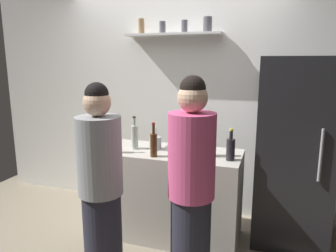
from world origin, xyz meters
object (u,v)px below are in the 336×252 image
at_px(utensil_holder, 155,143).
at_px(person_grey_hoodie, 101,189).
at_px(wine_bottle_amber_glass, 154,144).
at_px(wine_bottle_pale_glass, 135,136).
at_px(person_pink_top, 191,191).
at_px(wine_bottle_dark_glass, 231,149).
at_px(baking_pan, 185,147).
at_px(refrigerator, 294,152).
at_px(wine_bottle_green_glass, 113,142).
at_px(water_bottle_plastic, 211,144).

height_order(utensil_holder, person_grey_hoodie, person_grey_hoodie).
height_order(wine_bottle_amber_glass, person_grey_hoodie, person_grey_hoodie).
distance_m(wine_bottle_pale_glass, person_pink_top, 1.06).
bearing_deg(person_pink_top, wine_bottle_amber_glass, 160.70).
bearing_deg(wine_bottle_dark_glass, utensil_holder, 170.48).
xyz_separation_m(baking_pan, wine_bottle_pale_glass, (-0.49, -0.13, 0.10)).
height_order(refrigerator, utensil_holder, refrigerator).
bearing_deg(wine_bottle_pale_glass, person_grey_hoodie, -84.38).
height_order(wine_bottle_dark_glass, wine_bottle_green_glass, wine_bottle_green_glass).
height_order(wine_bottle_amber_glass, water_bottle_plastic, wine_bottle_amber_glass).
bearing_deg(water_bottle_plastic, wine_bottle_pale_glass, 179.18).
relative_size(utensil_holder, person_grey_hoodie, 0.13).
bearing_deg(baking_pan, refrigerator, 10.77).
relative_size(baking_pan, person_grey_hoodie, 0.21).
bearing_deg(utensil_holder, baking_pan, 15.58).
height_order(baking_pan, wine_bottle_amber_glass, wine_bottle_amber_glass).
relative_size(wine_bottle_green_glass, person_pink_top, 0.18).
xyz_separation_m(utensil_holder, water_bottle_plastic, (0.57, -0.06, 0.05)).
bearing_deg(wine_bottle_dark_glass, person_grey_hoodie, -140.22).
bearing_deg(wine_bottle_amber_glass, refrigerator, 22.59).
height_order(utensil_holder, wine_bottle_pale_glass, wine_bottle_pale_glass).
height_order(refrigerator, person_grey_hoodie, refrigerator).
distance_m(utensil_holder, water_bottle_plastic, 0.57).
distance_m(baking_pan, wine_bottle_dark_glass, 0.52).
height_order(refrigerator, wine_bottle_green_glass, refrigerator).
xyz_separation_m(baking_pan, utensil_holder, (-0.29, -0.08, 0.04)).
height_order(refrigerator, wine_bottle_pale_glass, refrigerator).
bearing_deg(water_bottle_plastic, refrigerator, 24.39).
xyz_separation_m(baking_pan, water_bottle_plastic, (0.28, -0.14, 0.09)).
bearing_deg(person_pink_top, refrigerator, 81.47).
xyz_separation_m(wine_bottle_amber_glass, water_bottle_plastic, (0.49, 0.18, -0.00)).
relative_size(wine_bottle_green_glass, person_grey_hoodie, 0.18).
distance_m(wine_bottle_green_glass, person_grey_hoodie, 0.68).
bearing_deg(wine_bottle_green_glass, baking_pan, 27.14).
xyz_separation_m(wine_bottle_amber_glass, wine_bottle_pale_glass, (-0.28, 0.19, 0.01)).
bearing_deg(wine_bottle_green_glass, refrigerator, 17.42).
bearing_deg(wine_bottle_dark_glass, refrigerator, 36.28).
bearing_deg(baking_pan, wine_bottle_dark_glass, -23.93).
relative_size(refrigerator, wine_bottle_green_glass, 6.08).
bearing_deg(person_grey_hoodie, wine_bottle_pale_glass, 9.46).
distance_m(water_bottle_plastic, person_pink_top, 0.72).
distance_m(refrigerator, baking_pan, 1.03).
relative_size(refrigerator, water_bottle_plastic, 6.79).
height_order(refrigerator, baking_pan, refrigerator).
distance_m(refrigerator, wine_bottle_pale_glass, 1.54).
height_order(wine_bottle_green_glass, person_grey_hoodie, person_grey_hoodie).
xyz_separation_m(refrigerator, water_bottle_plastic, (-0.73, -0.33, 0.11)).
bearing_deg(wine_bottle_pale_glass, wine_bottle_dark_glass, -4.63).
bearing_deg(person_grey_hoodie, wine_bottle_dark_glass, -46.38).
xyz_separation_m(water_bottle_plastic, person_grey_hoodie, (-0.69, -0.80, -0.21)).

